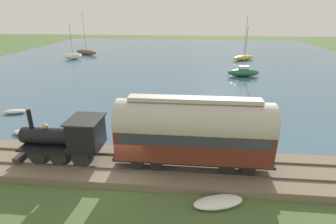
{
  "coord_description": "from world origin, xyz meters",
  "views": [
    {
      "loc": [
        -13.41,
        -4.13,
        9.95
      ],
      "look_at": [
        8.83,
        -1.95,
        1.22
      ],
      "focal_mm": 28.0,
      "sensor_mm": 36.0,
      "label": 1
    }
  ],
  "objects_px": {
    "rowboat_off_pier": "(15,112)",
    "sailboat_yellow": "(243,57)",
    "sailboat_brown": "(86,52)",
    "rowboat_mid_harbor": "(23,133)",
    "passenger_coach": "(193,130)",
    "sailboat_white": "(73,56)",
    "rowboat_far_out": "(60,134)",
    "sailboat_green": "(243,72)",
    "steam_locomotive": "(70,136)",
    "rowboat_near_shore": "(191,140)",
    "beached_dinghy": "(218,202)"
  },
  "relations": [
    {
      "from": "steam_locomotive",
      "to": "rowboat_near_shore",
      "type": "bearing_deg",
      "value": -61.55
    },
    {
      "from": "sailboat_white",
      "to": "beached_dinghy",
      "type": "xyz_separation_m",
      "value": [
        -42.75,
        -27.43,
        -0.47
      ]
    },
    {
      "from": "sailboat_white",
      "to": "sailboat_brown",
      "type": "relative_size",
      "value": 0.76
    },
    {
      "from": "rowboat_far_out",
      "to": "rowboat_off_pier",
      "type": "height_order",
      "value": "rowboat_far_out"
    },
    {
      "from": "steam_locomotive",
      "to": "sailboat_white",
      "type": "bearing_deg",
      "value": 24.29
    },
    {
      "from": "rowboat_off_pier",
      "to": "sailboat_yellow",
      "type": "bearing_deg",
      "value": -54.06
    },
    {
      "from": "passenger_coach",
      "to": "sailboat_yellow",
      "type": "xyz_separation_m",
      "value": [
        42.52,
        -10.35,
        -2.51
      ]
    },
    {
      "from": "sailboat_green",
      "to": "rowboat_off_pier",
      "type": "distance_m",
      "value": 32.12
    },
    {
      "from": "sailboat_brown",
      "to": "rowboat_mid_harbor",
      "type": "distance_m",
      "value": 43.63
    },
    {
      "from": "sailboat_brown",
      "to": "rowboat_far_out",
      "type": "distance_m",
      "value": 44.72
    },
    {
      "from": "sailboat_green",
      "to": "rowboat_far_out",
      "type": "distance_m",
      "value": 30.08
    },
    {
      "from": "sailboat_white",
      "to": "rowboat_off_pier",
      "type": "relative_size",
      "value": 3.13
    },
    {
      "from": "passenger_coach",
      "to": "rowboat_far_out",
      "type": "xyz_separation_m",
      "value": [
        4.11,
        11.03,
        -2.78
      ]
    },
    {
      "from": "passenger_coach",
      "to": "sailboat_green",
      "type": "xyz_separation_m",
      "value": [
        27.53,
        -7.84,
        -2.37
      ]
    },
    {
      "from": "sailboat_yellow",
      "to": "rowboat_off_pier",
      "type": "xyz_separation_m",
      "value": [
        -33.78,
        28.55,
        -0.34
      ]
    },
    {
      "from": "rowboat_near_shore",
      "to": "steam_locomotive",
      "type": "bearing_deg",
      "value": 167.79
    },
    {
      "from": "rowboat_off_pier",
      "to": "sailboat_white",
      "type": "bearing_deg",
      "value": 0.14
    },
    {
      "from": "sailboat_brown",
      "to": "rowboat_near_shore",
      "type": "distance_m",
      "value": 49.25
    },
    {
      "from": "sailboat_yellow",
      "to": "sailboat_green",
      "type": "xyz_separation_m",
      "value": [
        -14.99,
        2.51,
        0.14
      ]
    },
    {
      "from": "sailboat_brown",
      "to": "rowboat_near_shore",
      "type": "bearing_deg",
      "value": -126.21
    },
    {
      "from": "sailboat_white",
      "to": "rowboat_near_shore",
      "type": "bearing_deg",
      "value": -172.36
    },
    {
      "from": "sailboat_white",
      "to": "sailboat_brown",
      "type": "bearing_deg",
      "value": -30.71
    },
    {
      "from": "sailboat_white",
      "to": "rowboat_far_out",
      "type": "relative_size",
      "value": 3.03
    },
    {
      "from": "passenger_coach",
      "to": "rowboat_mid_harbor",
      "type": "relative_size",
      "value": 4.7
    },
    {
      "from": "rowboat_near_shore",
      "to": "beached_dinghy",
      "type": "distance_m",
      "value": 7.42
    },
    {
      "from": "rowboat_near_shore",
      "to": "sailboat_white",
      "type": "bearing_deg",
      "value": 85.37
    },
    {
      "from": "passenger_coach",
      "to": "sailboat_brown",
      "type": "relative_size",
      "value": 1.02
    },
    {
      "from": "rowboat_mid_harbor",
      "to": "rowboat_near_shore",
      "type": "xyz_separation_m",
      "value": [
        0.07,
        -14.33,
        -0.02
      ]
    },
    {
      "from": "sailboat_yellow",
      "to": "rowboat_mid_harbor",
      "type": "height_order",
      "value": "sailboat_yellow"
    },
    {
      "from": "sailboat_yellow",
      "to": "rowboat_mid_harbor",
      "type": "xyz_separation_m",
      "value": [
        -38.32,
        24.79,
        -0.38
      ]
    },
    {
      "from": "passenger_coach",
      "to": "beached_dinghy",
      "type": "height_order",
      "value": "passenger_coach"
    },
    {
      "from": "passenger_coach",
      "to": "beached_dinghy",
      "type": "distance_m",
      "value": 4.38
    },
    {
      "from": "steam_locomotive",
      "to": "beached_dinghy",
      "type": "xyz_separation_m",
      "value": [
        -2.98,
        -9.47,
        -2.06
      ]
    },
    {
      "from": "sailboat_yellow",
      "to": "sailboat_brown",
      "type": "height_order",
      "value": "sailboat_brown"
    },
    {
      "from": "sailboat_yellow",
      "to": "passenger_coach",
      "type": "bearing_deg",
      "value": 133.44
    },
    {
      "from": "sailboat_yellow",
      "to": "sailboat_brown",
      "type": "relative_size",
      "value": 0.92
    },
    {
      "from": "steam_locomotive",
      "to": "sailboat_brown",
      "type": "xyz_separation_m",
      "value": [
        46.36,
        17.69,
        -1.65
      ]
    },
    {
      "from": "sailboat_white",
      "to": "rowboat_far_out",
      "type": "distance_m",
      "value": 38.66
    },
    {
      "from": "sailboat_white",
      "to": "sailboat_green",
      "type": "bearing_deg",
      "value": -138.32
    },
    {
      "from": "sailboat_yellow",
      "to": "rowboat_off_pier",
      "type": "bearing_deg",
      "value": 106.92
    },
    {
      "from": "beached_dinghy",
      "to": "rowboat_off_pier",
      "type": "bearing_deg",
      "value": 59.26
    },
    {
      "from": "passenger_coach",
      "to": "rowboat_mid_harbor",
      "type": "xyz_separation_m",
      "value": [
        4.2,
        14.44,
        -2.88
      ]
    },
    {
      "from": "sailboat_brown",
      "to": "rowboat_far_out",
      "type": "relative_size",
      "value": 3.98
    },
    {
      "from": "passenger_coach",
      "to": "steam_locomotive",
      "type": "bearing_deg",
      "value": 90.0
    },
    {
      "from": "sailboat_green",
      "to": "rowboat_off_pier",
      "type": "relative_size",
      "value": 3.32
    },
    {
      "from": "sailboat_brown",
      "to": "beached_dinghy",
      "type": "height_order",
      "value": "sailboat_brown"
    },
    {
      "from": "sailboat_green",
      "to": "sailboat_brown",
      "type": "distance_m",
      "value": 38.45
    },
    {
      "from": "sailboat_brown",
      "to": "rowboat_near_shore",
      "type": "xyz_separation_m",
      "value": [
        -42.1,
        -25.56,
        -0.47
      ]
    },
    {
      "from": "passenger_coach",
      "to": "sailboat_yellow",
      "type": "bearing_deg",
      "value": -13.68
    },
    {
      "from": "rowboat_mid_harbor",
      "to": "sailboat_yellow",
      "type": "bearing_deg",
      "value": -16.36
    }
  ]
}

